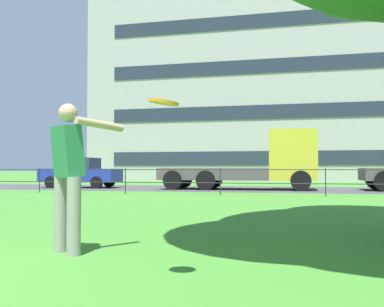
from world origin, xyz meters
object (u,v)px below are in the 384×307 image
at_px(frisbee, 163,102).
at_px(flatbed_truck_far_right, 261,164).
at_px(car_blue_right, 80,173).
at_px(apartment_building_background, 277,81).
at_px(person_thrower, 69,172).

bearing_deg(frisbee, flatbed_truck_far_right, 91.69).
height_order(car_blue_right, flatbed_truck_far_right, flatbed_truck_far_right).
relative_size(car_blue_right, flatbed_truck_far_right, 0.55).
distance_m(flatbed_truck_far_right, apartment_building_background, 22.17).
distance_m(person_thrower, flatbed_truck_far_right, 16.29).
bearing_deg(flatbed_truck_far_right, frisbee, -88.31).
xyz_separation_m(frisbee, apartment_building_background, (-0.60, 38.02, 7.61)).
xyz_separation_m(person_thrower, frisbee, (1.49, -1.08, 0.61)).
bearing_deg(car_blue_right, frisbee, -60.53).
xyz_separation_m(person_thrower, car_blue_right, (-8.31, 16.27, -0.17)).
bearing_deg(car_blue_right, person_thrower, -62.93).
bearing_deg(frisbee, car_blue_right, 119.47).
bearing_deg(person_thrower, frisbee, -35.88).
xyz_separation_m(frisbee, flatbed_truck_far_right, (-0.51, 17.33, -0.34)).
relative_size(frisbee, flatbed_truck_far_right, 0.04).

